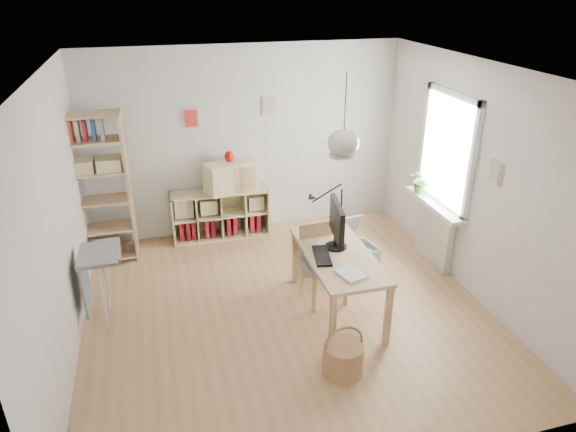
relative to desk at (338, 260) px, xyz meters
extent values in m
plane|color=tan|center=(-0.55, 0.15, -0.66)|extent=(4.50, 4.50, 0.00)
plane|color=white|center=(-0.55, 2.40, 0.69)|extent=(4.50, 0.00, 4.50)
plane|color=white|center=(-0.55, -2.10, 0.69)|extent=(4.50, 0.00, 4.50)
plane|color=white|center=(-2.80, 0.15, 0.69)|extent=(0.00, 4.50, 4.50)
plane|color=white|center=(1.70, 0.15, 0.69)|extent=(0.00, 4.50, 4.50)
plane|color=silver|center=(-0.55, 0.15, 2.04)|extent=(4.50, 4.50, 0.00)
cylinder|color=black|center=(0.00, 0.00, 1.70)|extent=(0.01, 0.01, 0.68)
ellipsoid|color=silver|center=(0.00, 0.00, 1.34)|extent=(0.32, 0.32, 0.27)
cube|color=white|center=(1.69, 0.75, 0.89)|extent=(0.03, 1.00, 1.30)
cube|color=white|center=(1.66, 0.21, 0.89)|extent=(0.06, 0.08, 1.46)
cube|color=white|center=(1.66, 1.29, 0.89)|extent=(0.06, 0.08, 1.46)
cube|color=white|center=(1.66, 0.75, 1.58)|extent=(0.06, 1.16, 0.08)
cube|color=white|center=(1.66, 0.75, 0.20)|extent=(0.06, 1.16, 0.08)
cube|color=silver|center=(1.64, 0.75, -0.26)|extent=(0.10, 0.80, 0.80)
cube|color=white|center=(1.59, 0.75, 0.17)|extent=(0.22, 1.20, 0.06)
cube|color=tan|center=(0.00, 0.00, 0.07)|extent=(0.70, 1.50, 0.04)
cube|color=tan|center=(-0.30, -0.70, -0.30)|extent=(0.06, 0.06, 0.71)
cube|color=tan|center=(-0.30, 0.70, -0.30)|extent=(0.06, 0.06, 0.71)
cube|color=tan|center=(0.30, -0.70, -0.30)|extent=(0.06, 0.06, 0.71)
cube|color=tan|center=(0.30, 0.70, -0.30)|extent=(0.06, 0.06, 0.71)
cube|color=beige|center=(-1.00, 2.19, -0.64)|extent=(1.40, 0.38, 0.03)
cube|color=beige|center=(-1.00, 2.19, 0.05)|extent=(1.40, 0.38, 0.03)
cube|color=beige|center=(-1.69, 2.19, -0.30)|extent=(0.03, 0.38, 0.72)
cube|color=beige|center=(-0.32, 2.19, -0.30)|extent=(0.03, 0.38, 0.72)
cube|color=beige|center=(-1.00, 2.37, -0.30)|extent=(1.40, 0.02, 0.72)
cube|color=maroon|center=(-1.58, 2.21, -0.47)|extent=(0.06, 0.26, 0.30)
cube|color=maroon|center=(-1.49, 2.21, -0.47)|extent=(0.05, 0.26, 0.30)
cube|color=maroon|center=(-1.41, 2.21, -0.47)|extent=(0.05, 0.26, 0.30)
cube|color=maroon|center=(-1.22, 2.21, -0.47)|extent=(0.05, 0.26, 0.30)
cube|color=maroon|center=(-1.13, 2.21, -0.47)|extent=(0.05, 0.26, 0.30)
cube|color=maroon|center=(-0.90, 2.21, -0.47)|extent=(0.06, 0.26, 0.30)
cube|color=maroon|center=(-0.81, 2.21, -0.47)|extent=(0.06, 0.26, 0.30)
cube|color=maroon|center=(-0.55, 2.21, -0.47)|extent=(0.06, 0.26, 0.30)
cube|color=maroon|center=(-0.46, 2.21, -0.47)|extent=(0.05, 0.26, 0.30)
cube|color=tan|center=(-2.96, 1.95, 0.34)|extent=(0.04, 0.38, 2.00)
cube|color=tan|center=(-2.20, 1.95, 0.34)|extent=(0.04, 0.38, 2.00)
cube|color=tan|center=(-2.58, 1.95, -0.61)|extent=(0.76, 0.38, 0.03)
cube|color=tan|center=(-2.58, 1.95, -0.21)|extent=(0.76, 0.38, 0.03)
cube|color=tan|center=(-2.58, 1.95, 0.19)|extent=(0.76, 0.38, 0.03)
cube|color=tan|center=(-2.58, 1.95, 0.59)|extent=(0.76, 0.38, 0.03)
cube|color=tan|center=(-2.58, 1.95, 0.99)|extent=(0.76, 0.38, 0.03)
cube|color=tan|center=(-2.58, 1.95, 1.32)|extent=(0.76, 0.38, 0.03)
cube|color=navy|center=(-2.86, 1.95, 1.14)|extent=(0.04, 0.18, 0.26)
cube|color=#9E3722|center=(-2.78, 1.95, 1.14)|extent=(0.04, 0.18, 0.26)
cube|color=#C0AD92|center=(-2.70, 1.95, 1.14)|extent=(0.04, 0.18, 0.26)
cube|color=maroon|center=(-2.62, 1.95, 1.14)|extent=(0.04, 0.18, 0.26)
cube|color=navy|center=(-2.52, 1.95, 1.14)|extent=(0.04, 0.18, 0.26)
cube|color=#C0AD92|center=(-2.42, 1.95, 1.14)|extent=(0.04, 0.18, 0.26)
cube|color=gray|center=(-2.52, 0.50, 0.17)|extent=(0.40, 0.55, 0.04)
cylinder|color=silver|center=(-2.52, 0.28, -0.25)|extent=(0.03, 0.03, 0.82)
cylinder|color=silver|center=(-2.52, 0.72, -0.25)|extent=(0.03, 0.03, 0.82)
cube|color=gray|center=(-2.70, 0.50, -0.16)|extent=(0.02, 0.50, 0.62)
cube|color=gray|center=(-0.08, 0.24, -0.17)|extent=(0.49, 0.49, 0.06)
cube|color=tan|center=(-0.26, 0.03, -0.43)|extent=(0.04, 0.04, 0.45)
cube|color=tan|center=(-0.29, 0.42, -0.43)|extent=(0.04, 0.04, 0.45)
cube|color=tan|center=(0.13, 0.06, -0.43)|extent=(0.04, 0.04, 0.45)
cube|color=tan|center=(0.10, 0.45, -0.43)|extent=(0.04, 0.04, 0.45)
cube|color=tan|center=(-0.09, 0.45, 0.07)|extent=(0.46, 0.07, 0.41)
cylinder|color=#9E7647|center=(-0.28, -0.98, -0.50)|extent=(0.39, 0.39, 0.32)
torus|color=#9E7647|center=(-0.28, -0.98, -0.31)|extent=(0.39, 0.04, 0.39)
cube|color=#B5B5B1|center=(0.55, 0.83, -0.65)|extent=(0.64, 0.50, 0.02)
cube|color=#B5B5B1|center=(0.28, 0.78, -0.51)|extent=(0.10, 0.39, 0.30)
cube|color=#B5B5B1|center=(0.82, 0.89, -0.51)|extent=(0.10, 0.39, 0.30)
cube|color=#B5B5B1|center=(0.59, 0.65, -0.51)|extent=(0.56, 0.13, 0.30)
cube|color=#B5B5B1|center=(0.51, 1.02, -0.51)|extent=(0.56, 0.13, 0.30)
cube|color=#B5B5B1|center=(0.48, 1.18, -0.23)|extent=(0.60, 0.30, 0.37)
sphere|color=#FCF21C|center=(0.43, 0.75, -0.44)|extent=(0.13, 0.13, 0.13)
sphere|color=#1847AB|center=(0.64, 0.90, -0.44)|extent=(0.13, 0.13, 0.13)
sphere|color=orange|center=(0.53, 0.81, -0.44)|extent=(0.13, 0.13, 0.13)
sphere|color=green|center=(0.72, 0.79, -0.44)|extent=(0.13, 0.13, 0.13)
cylinder|color=black|center=(0.02, 0.13, 0.10)|extent=(0.24, 0.24, 0.02)
cylinder|color=black|center=(0.02, 0.13, 0.17)|extent=(0.06, 0.06, 0.11)
cube|color=black|center=(0.02, 0.13, 0.43)|extent=(0.16, 0.61, 0.40)
cube|color=black|center=(-0.20, -0.03, 0.10)|extent=(0.24, 0.47, 0.02)
cylinder|color=black|center=(0.26, 0.64, 0.12)|extent=(0.07, 0.07, 0.05)
cylinder|color=black|center=(0.26, 0.64, 0.34)|extent=(0.02, 0.02, 0.45)
cone|color=black|center=(-0.12, 0.54, 0.55)|extent=(0.11, 0.08, 0.11)
sphere|color=#4F0A1B|center=(0.12, 0.50, 0.16)|extent=(0.14, 0.14, 0.14)
cube|color=white|center=(-0.03, -0.47, 0.11)|extent=(0.30, 0.34, 0.03)
cube|color=beige|center=(-0.82, 2.19, 0.27)|extent=(0.81, 0.56, 0.42)
ellipsoid|color=maroon|center=(-0.83, 2.19, 0.56)|extent=(0.13, 0.13, 0.16)
imported|color=#3D6E29|center=(1.57, 1.10, 0.38)|extent=(0.41, 0.39, 0.36)
camera|label=1|loc=(-1.80, -4.60, 2.85)|focal=32.00mm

